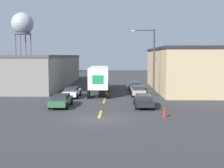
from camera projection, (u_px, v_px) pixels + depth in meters
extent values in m
plane|color=#333335|center=(99.00, 119.00, 23.72)|extent=(160.00, 160.00, 0.00)
cube|color=gold|center=(100.00, 114.00, 25.70)|extent=(0.20, 3.32, 0.01)
cube|color=gold|center=(104.00, 101.00, 33.20)|extent=(0.20, 3.32, 0.01)
cube|color=gold|center=(107.00, 93.00, 40.70)|extent=(0.20, 3.32, 0.01)
cube|color=slate|center=(45.00, 71.00, 50.63)|extent=(8.39, 28.49, 5.05)
cube|color=#4C4742|center=(45.00, 56.00, 50.36)|extent=(8.59, 28.69, 0.40)
cube|color=tan|center=(189.00, 70.00, 44.05)|extent=(10.77, 21.44, 6.15)
cube|color=#232326|center=(190.00, 49.00, 43.72)|extent=(10.97, 21.64, 0.40)
cube|color=black|center=(100.00, 77.00, 45.47)|extent=(2.46, 2.99, 2.89)
cube|color=white|center=(99.00, 77.00, 38.85)|extent=(2.84, 9.80, 2.62)
cube|color=#198442|center=(98.00, 80.00, 34.00)|extent=(1.37, 0.08, 1.05)
cylinder|color=black|center=(108.00, 85.00, 45.99)|extent=(0.32, 1.05, 1.04)
cylinder|color=black|center=(93.00, 85.00, 45.96)|extent=(0.32, 1.05, 1.04)
cylinder|color=black|center=(108.00, 86.00, 44.84)|extent=(0.32, 1.05, 1.04)
cylinder|color=black|center=(93.00, 86.00, 44.80)|extent=(0.32, 1.05, 1.04)
cylinder|color=black|center=(108.00, 93.00, 36.42)|extent=(0.32, 1.05, 1.04)
cylinder|color=black|center=(89.00, 93.00, 36.38)|extent=(0.32, 1.05, 1.04)
cylinder|color=black|center=(108.00, 94.00, 35.02)|extent=(0.32, 1.05, 1.04)
cylinder|color=black|center=(88.00, 94.00, 34.99)|extent=(0.32, 1.05, 1.04)
cube|color=#2D5B38|center=(61.00, 101.00, 29.37)|extent=(1.74, 4.66, 0.55)
cube|color=#23282D|center=(61.00, 97.00, 29.18)|extent=(1.53, 2.42, 0.42)
cylinder|color=black|center=(72.00, 101.00, 30.81)|extent=(0.22, 0.66, 0.66)
cylinder|color=black|center=(56.00, 101.00, 30.85)|extent=(0.22, 0.66, 0.66)
cylinder|color=black|center=(67.00, 106.00, 27.94)|extent=(0.22, 0.66, 0.66)
cylinder|color=black|center=(50.00, 106.00, 27.98)|extent=(0.22, 0.66, 0.66)
cube|color=navy|center=(135.00, 86.00, 43.81)|extent=(1.74, 4.66, 0.55)
cube|color=#23282D|center=(135.00, 83.00, 43.62)|extent=(1.53, 2.42, 0.42)
cylinder|color=black|center=(140.00, 87.00, 45.25)|extent=(0.22, 0.66, 0.66)
cylinder|color=black|center=(129.00, 87.00, 45.29)|extent=(0.22, 0.66, 0.66)
cylinder|color=black|center=(142.00, 89.00, 42.38)|extent=(0.22, 0.66, 0.66)
cylinder|color=black|center=(130.00, 89.00, 42.42)|extent=(0.22, 0.66, 0.66)
cube|color=tan|center=(138.00, 91.00, 37.71)|extent=(1.74, 4.66, 0.55)
cube|color=#23282D|center=(138.00, 88.00, 37.52)|extent=(1.53, 2.42, 0.42)
cylinder|color=black|center=(143.00, 92.00, 39.15)|extent=(0.22, 0.66, 0.66)
cylinder|color=black|center=(131.00, 92.00, 39.19)|extent=(0.22, 0.66, 0.66)
cylinder|color=black|center=(145.00, 95.00, 36.28)|extent=(0.22, 0.66, 0.66)
cylinder|color=black|center=(132.00, 94.00, 36.32)|extent=(0.22, 0.66, 0.66)
cube|color=black|center=(144.00, 101.00, 29.25)|extent=(1.74, 4.66, 0.55)
cube|color=#23282D|center=(144.00, 97.00, 29.07)|extent=(1.53, 2.42, 0.42)
cylinder|color=black|center=(150.00, 102.00, 30.70)|extent=(0.22, 0.66, 0.66)
cylinder|color=black|center=(134.00, 102.00, 30.74)|extent=(0.22, 0.66, 0.66)
cylinder|color=black|center=(154.00, 106.00, 27.83)|extent=(0.22, 0.66, 0.66)
cylinder|color=black|center=(136.00, 106.00, 27.87)|extent=(0.22, 0.66, 0.66)
cube|color=silver|center=(72.00, 92.00, 36.20)|extent=(1.74, 4.66, 0.55)
cube|color=#23282D|center=(72.00, 89.00, 36.01)|extent=(1.53, 2.42, 0.42)
cylinder|color=black|center=(80.00, 93.00, 37.65)|extent=(0.22, 0.66, 0.66)
cylinder|color=black|center=(67.00, 93.00, 37.69)|extent=(0.22, 0.66, 0.66)
cylinder|color=black|center=(77.00, 96.00, 34.78)|extent=(0.22, 0.66, 0.66)
cylinder|color=black|center=(63.00, 96.00, 34.81)|extent=(0.22, 0.66, 0.66)
cylinder|color=#47474C|center=(31.00, 54.00, 81.05)|extent=(0.28, 0.28, 11.81)
cylinder|color=#47474C|center=(26.00, 54.00, 83.28)|extent=(0.28, 0.28, 11.81)
cylinder|color=#47474C|center=(16.00, 54.00, 81.14)|extent=(0.28, 0.28, 11.81)
cylinder|color=#47474C|center=(21.00, 54.00, 78.91)|extent=(0.28, 0.28, 11.81)
cylinder|color=#4C4C51|center=(23.00, 34.00, 80.52)|extent=(4.68, 4.68, 0.30)
sphere|color=#939EA8|center=(22.00, 24.00, 80.23)|extent=(6.29, 6.29, 6.29)
cylinder|color=#2D2D30|center=(154.00, 63.00, 37.05)|extent=(0.20, 0.20, 8.80)
cylinder|color=#2D2D30|center=(144.00, 30.00, 36.65)|extent=(2.74, 0.11, 0.11)
ellipsoid|color=silver|center=(133.00, 31.00, 36.69)|extent=(0.56, 0.32, 0.22)
cylinder|color=red|center=(165.00, 113.00, 24.33)|extent=(0.22, 0.22, 0.70)
sphere|color=red|center=(165.00, 109.00, 24.29)|extent=(0.20, 0.20, 0.20)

